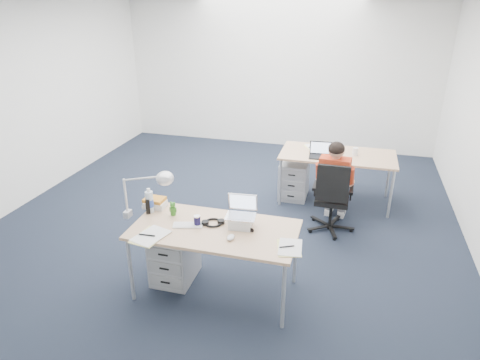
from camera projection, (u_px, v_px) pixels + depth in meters
name	position (u px, v px, depth m)	size (l,w,h in m)	color
floor	(224.00, 226.00, 5.64)	(7.00, 7.00, 0.00)	black
room	(222.00, 97.00, 4.96)	(6.02, 7.02, 2.80)	white
desk_near	(215.00, 233.00, 4.14)	(1.60, 0.80, 0.73)	tan
desk_far	(338.00, 157.00, 6.06)	(1.60, 0.80, 0.73)	tan
office_chair	(331.00, 211.00, 5.44)	(0.61, 0.61, 0.96)	black
seated_person	(335.00, 184.00, 5.46)	(0.39, 0.68, 1.17)	#BA361A
drawer_pedestal_near	(175.00, 256.00, 4.50)	(0.40, 0.50, 0.55)	#A8AAAD
drawer_pedestal_far	(294.00, 179.00, 6.36)	(0.40, 0.50, 0.55)	#A8AAAD
silver_laptop	(241.00, 213.00, 4.09)	(0.28, 0.22, 0.30)	silver
wireless_keyboard	(188.00, 225.00, 4.16)	(0.29, 0.12, 0.01)	white
computer_mouse	(231.00, 237.00, 3.93)	(0.07, 0.11, 0.04)	white
headphones	(213.00, 222.00, 4.19)	(0.23, 0.18, 0.04)	black
can_koozie	(197.00, 221.00, 4.15)	(0.06, 0.06, 0.11)	#18133D
water_bottle	(149.00, 200.00, 4.38)	(0.08, 0.08, 0.26)	silver
bear_figurine	(173.00, 208.00, 4.34)	(0.08, 0.06, 0.15)	#1E6B1C
book_stack	(155.00, 203.00, 4.51)	(0.23, 0.17, 0.10)	silver
cordless_phone	(148.00, 207.00, 4.36)	(0.04, 0.03, 0.16)	black
papers_left	(149.00, 236.00, 3.97)	(0.24, 0.34, 0.01)	#F1EB8C
papers_right	(289.00, 248.00, 3.79)	(0.20, 0.29, 0.01)	#F1EB8C
sunglasses	(248.00, 230.00, 4.06)	(0.12, 0.05, 0.03)	black
desk_lamp	(141.00, 193.00, 4.18)	(0.50, 0.18, 0.57)	silver
dark_laptop	(321.00, 150.00, 5.87)	(0.30, 0.29, 0.22)	black
far_cup	(355.00, 152.00, 5.98)	(0.07, 0.07, 0.11)	white
far_papers	(314.00, 148.00, 6.29)	(0.22, 0.31, 0.01)	white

